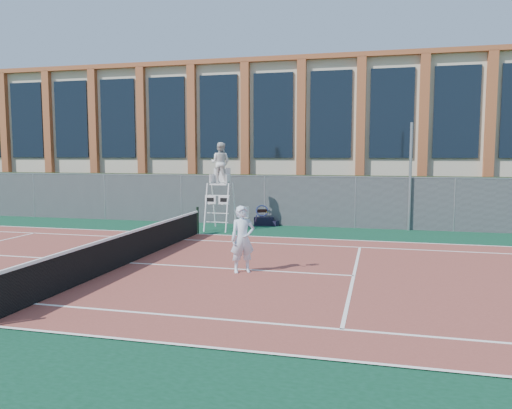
% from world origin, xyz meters
% --- Properties ---
extents(ground, '(120.00, 120.00, 0.00)m').
position_xyz_m(ground, '(0.00, 0.00, 0.00)').
color(ground, '#233814').
extents(apron, '(36.00, 20.00, 0.01)m').
position_xyz_m(apron, '(0.00, 1.00, 0.01)').
color(apron, '#0C351F').
rests_on(apron, ground).
extents(tennis_court, '(23.77, 10.97, 0.02)m').
position_xyz_m(tennis_court, '(0.00, 0.00, 0.02)').
color(tennis_court, brown).
rests_on(tennis_court, apron).
extents(tennis_net, '(0.10, 11.30, 1.10)m').
position_xyz_m(tennis_net, '(0.00, 0.00, 0.54)').
color(tennis_net, black).
rests_on(tennis_net, ground).
extents(fence, '(40.00, 0.06, 2.20)m').
position_xyz_m(fence, '(0.00, 8.80, 1.10)').
color(fence, '#595E60').
rests_on(fence, ground).
extents(hedge, '(40.00, 1.40, 2.20)m').
position_xyz_m(hedge, '(0.00, 10.00, 1.10)').
color(hedge, black).
rests_on(hedge, ground).
extents(building, '(45.00, 10.60, 8.22)m').
position_xyz_m(building, '(0.00, 17.95, 4.15)').
color(building, '#BEB49E').
rests_on(building, ground).
extents(steel_pole, '(0.12, 0.12, 4.48)m').
position_xyz_m(steel_pole, '(8.22, 8.70, 2.24)').
color(steel_pole, '#9EA0A5').
rests_on(steel_pole, ground).
extents(umpire_chair, '(1.04, 1.60, 3.72)m').
position_xyz_m(umpire_chair, '(0.49, 7.05, 2.72)').
color(umpire_chair, white).
rests_on(umpire_chair, ground).
extents(plastic_chair, '(0.50, 0.50, 0.92)m').
position_xyz_m(plastic_chair, '(1.28, 7.88, 0.55)').
color(plastic_chair, silver).
rests_on(plastic_chair, apron).
extents(sports_bag_near, '(0.91, 0.48, 0.37)m').
position_xyz_m(sports_bag_near, '(2.01, 8.58, 0.19)').
color(sports_bag_near, black).
rests_on(sports_bag_near, apron).
extents(sports_bag_far, '(0.65, 0.48, 0.24)m').
position_xyz_m(sports_bag_far, '(2.39, 8.60, 0.13)').
color(sports_bag_far, black).
rests_on(sports_bag_far, apron).
extents(tennis_player, '(1.05, 0.80, 1.79)m').
position_xyz_m(tennis_player, '(3.50, -0.31, 0.93)').
color(tennis_player, '#D0E3FA').
rests_on(tennis_player, tennis_court).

